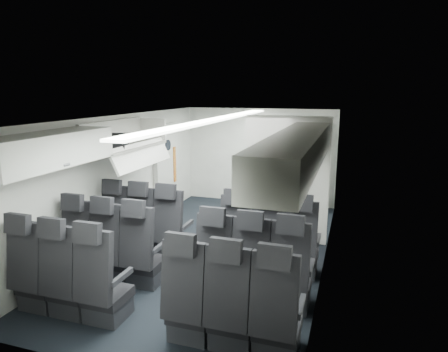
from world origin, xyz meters
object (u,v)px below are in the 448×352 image
Objects in this scene: carry_on_bag at (112,142)px; flight_attendant at (263,183)px; seat_row_front at (204,238)px; boarding_door at (166,169)px; seat_row_mid at (179,262)px; seat_row_rear at (144,296)px; galley_unit at (300,166)px.

flight_attendant is at bearing 27.12° from carry_on_bag.
seat_row_front is 2.02m from flight_attendant.
seat_row_front is 1.79× the size of boarding_door.
seat_row_front is 1.00× the size of seat_row_mid.
seat_row_rear is (0.00, -1.80, 0.00)m from seat_row_front.
flight_attendant reaches higher than seat_row_rear.
galley_unit is 4.40× the size of carry_on_bag.
seat_row_rear is 1.75× the size of galley_unit.
galley_unit reaches higher than seat_row_rear.
seat_row_rear is at bearing -90.00° from seat_row_mid.
carry_on_bag is (-1.45, -0.07, 1.37)m from seat_row_front.
seat_row_mid is 3.45m from boarding_door.
seat_row_rear is at bearing -90.00° from seat_row_front.
flight_attendant is (0.45, 2.83, 0.43)m from seat_row_mid.
seat_row_rear is at bearing -69.43° from carry_on_bag.
galley_unit reaches higher than seat_row_mid.
seat_row_rear is at bearing -67.13° from boarding_door.
seat_row_mid is 7.71× the size of carry_on_bag.
flight_attendant is at bearing 80.99° from seat_row_mid.
seat_row_rear is 7.71× the size of carry_on_bag.
flight_attendant is (0.45, 3.73, 0.43)m from seat_row_rear.
seat_row_mid is 1.00× the size of seat_row_rear.
seat_row_mid is 1.99× the size of flight_attendant.
carry_on_bag reaches higher than galley_unit.
seat_row_mid is 4.30m from galley_unit.
seat_row_mid is 2.16m from carry_on_bag.
boarding_door is 4.31× the size of carry_on_bag.
carry_on_bag is (-1.45, 0.83, 1.37)m from seat_row_mid.
seat_row_front is at bearing -51.84° from boarding_door.
carry_on_bag is at bearing -84.93° from boarding_door.
galley_unit is 1.42m from flight_attendant.
seat_row_rear is 1.79× the size of boarding_door.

